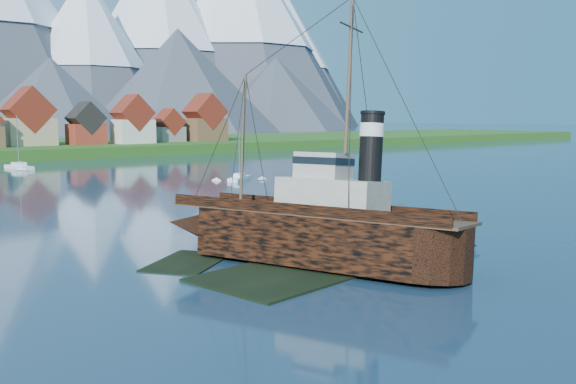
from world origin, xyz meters
TOP-DOWN VIEW (x-y plane):
  - ground at (0.00, 0.00)m, footprint 1400.00×1400.00m
  - shoal at (1.78, 2.15)m, footprint 31.71×21.24m
  - tugboat_wreck at (-1.38, 0.39)m, footprint 6.54×28.19m
  - sailboat_d at (32.54, 57.56)m, footprint 7.46×6.14m
  - sailboat_e at (8.93, 109.22)m, footprint 3.44×10.87m

SIDE VIEW (x-z plane):
  - shoal at x=1.78m, z-range -0.92..0.22m
  - ground at x=0.00m, z-range 0.00..0.00m
  - sailboat_d at x=32.54m, z-range -5.07..5.56m
  - sailboat_e at x=8.93m, z-range -5.94..6.48m
  - tugboat_wreck at x=-1.38m, z-range -8.35..13.98m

